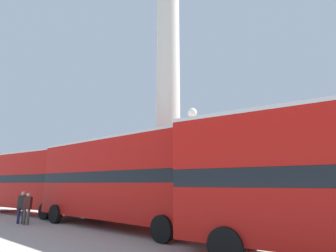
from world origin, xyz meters
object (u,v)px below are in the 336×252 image
(street_lamp, at_px, (193,149))
(equestrian_statue, at_px, (335,192))
(bus_b, at_px, (34,180))
(monument_column, at_px, (168,135))
(pedestrian_near_lamp, at_px, (27,207))
(bus_c, at_px, (121,178))
(pedestrian_by_plinth, at_px, (22,205))

(street_lamp, bearing_deg, equestrian_statue, 50.51)
(bus_b, bearing_deg, equestrian_statue, 20.09)
(monument_column, height_order, pedestrian_near_lamp, monument_column)
(monument_column, xyz_separation_m, bus_b, (-8.96, -4.68, -3.05))
(bus_b, distance_m, pedestrian_near_lamp, 5.78)
(bus_c, height_order, pedestrian_by_plinth, bus_c)
(equestrian_statue, relative_size, street_lamp, 0.97)
(pedestrian_near_lamp, bearing_deg, street_lamp, -174.24)
(bus_c, relative_size, pedestrian_by_plinth, 6.56)
(monument_column, height_order, pedestrian_by_plinth, monument_column)
(bus_c, relative_size, street_lamp, 1.84)
(monument_column, height_order, equestrian_statue, monument_column)
(street_lamp, bearing_deg, pedestrian_by_plinth, -151.78)
(equestrian_statue, bearing_deg, monument_column, -135.92)
(bus_b, height_order, equestrian_statue, equestrian_statue)
(pedestrian_by_plinth, bearing_deg, equestrian_statue, -1.12)
(street_lamp, height_order, pedestrian_near_lamp, street_lamp)
(pedestrian_by_plinth, bearing_deg, bus_b, 109.22)
(monument_column, relative_size, street_lamp, 3.36)
(bus_b, distance_m, street_lamp, 12.96)
(monument_column, distance_m, equestrian_statue, 10.65)
(bus_b, distance_m, bus_c, 9.59)
(street_lamp, bearing_deg, monument_column, 144.02)
(bus_c, distance_m, equestrian_statue, 12.18)
(equestrian_statue, bearing_deg, bus_c, -113.23)
(monument_column, height_order, bus_b, monument_column)
(equestrian_statue, relative_size, pedestrian_by_plinth, 3.46)
(bus_c, relative_size, pedestrian_near_lamp, 6.79)
(bus_b, xyz_separation_m, equestrian_statue, (18.13, 8.51, -0.78))
(pedestrian_near_lamp, bearing_deg, bus_c, -176.68)
(equestrian_statue, bearing_deg, pedestrian_by_plinth, -119.89)
(monument_column, xyz_separation_m, pedestrian_by_plinth, (-4.67, -7.26, -4.53))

